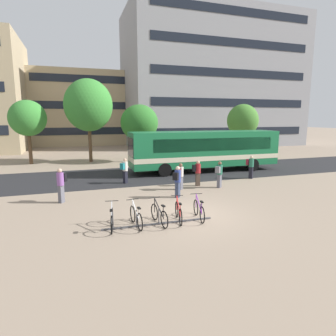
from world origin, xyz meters
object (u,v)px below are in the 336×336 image
(city_bus, at_px, (204,149))
(street_tree_0, at_px, (139,123))
(parked_bicycle_white_1, at_px, (136,217))
(commuter_maroon_pack_4, at_px, (180,175))
(commuter_black_pack_0, at_px, (177,180))
(parked_bicycle_silver_0, at_px, (112,219))
(commuter_maroon_pack_3, at_px, (251,165))
(parked_bicycle_red_3, at_px, (179,212))
(street_tree_3, at_px, (88,105))
(parked_bicycle_purple_4, at_px, (199,210))
(street_tree_1, at_px, (243,121))
(commuter_black_pack_2, at_px, (197,171))
(commuter_teal_pack_5, at_px, (125,169))
(street_tree_2, at_px, (28,118))
(commuter_grey_pack_6, at_px, (219,173))
(parked_bicycle_black_2, at_px, (159,215))
(commuter_black_pack_1, at_px, (61,183))

(city_bus, distance_m, street_tree_0, 7.79)
(parked_bicycle_white_1, distance_m, commuter_maroon_pack_4, 6.30)
(street_tree_0, bearing_deg, commuter_black_pack_0, -93.90)
(parked_bicycle_silver_0, height_order, commuter_maroon_pack_3, commuter_maroon_pack_3)
(parked_bicycle_red_3, xyz_separation_m, street_tree_3, (-2.48, 18.06, 5.04))
(parked_bicycle_purple_4, bearing_deg, street_tree_1, -27.72)
(street_tree_0, relative_size, street_tree_3, 0.70)
(commuter_black_pack_2, relative_size, commuter_maroon_pack_4, 1.02)
(parked_bicycle_red_3, height_order, commuter_teal_pack_5, commuter_teal_pack_5)
(parked_bicycle_white_1, distance_m, street_tree_1, 24.45)
(street_tree_0, xyz_separation_m, street_tree_1, (12.26, 1.37, 0.16))
(street_tree_0, bearing_deg, street_tree_3, 162.80)
(parked_bicycle_purple_4, relative_size, street_tree_0, 0.31)
(parked_bicycle_silver_0, relative_size, parked_bicycle_red_3, 1.01)
(commuter_maroon_pack_4, xyz_separation_m, street_tree_2, (-9.82, 13.49, 3.29))
(parked_bicycle_white_1, relative_size, commuter_grey_pack_6, 1.05)
(parked_bicycle_white_1, bearing_deg, street_tree_2, 13.91)
(parked_bicycle_red_3, height_order, street_tree_2, street_tree_2)
(commuter_teal_pack_5, bearing_deg, commuter_black_pack_2, -65.34)
(parked_bicycle_silver_0, bearing_deg, city_bus, -31.80)
(parked_bicycle_silver_0, distance_m, street_tree_3, 18.71)
(parked_bicycle_silver_0, distance_m, parked_bicycle_white_1, 0.94)
(commuter_maroon_pack_3, bearing_deg, commuter_teal_pack_5, -136.94)
(city_bus, xyz_separation_m, commuter_grey_pack_6, (-1.51, -5.42, -0.83))
(parked_bicycle_black_2, xyz_separation_m, commuter_maroon_pack_4, (2.80, 5.06, 0.53))
(street_tree_1, relative_size, street_tree_3, 0.73)
(city_bus, distance_m, commuter_grey_pack_6, 5.68)
(commuter_maroon_pack_4, height_order, street_tree_0, street_tree_0)
(commuter_black_pack_0, bearing_deg, parked_bicycle_silver_0, 176.41)
(city_bus, xyz_separation_m, commuter_teal_pack_5, (-6.82, -2.40, -0.82))
(city_bus, xyz_separation_m, parked_bicycle_white_1, (-7.71, -10.16, -1.39))
(parked_bicycle_white_1, xyz_separation_m, street_tree_2, (-6.07, 18.52, 3.83))
(commuter_teal_pack_5, bearing_deg, parked_bicycle_white_1, -135.16)
(commuter_black_pack_1, relative_size, commuter_maroon_pack_3, 1.08)
(city_bus, distance_m, commuter_teal_pack_5, 7.27)
(parked_bicycle_silver_0, bearing_deg, commuter_maroon_pack_3, -49.76)
(parked_bicycle_silver_0, relative_size, commuter_maroon_pack_4, 1.07)
(commuter_black_pack_0, bearing_deg, commuter_maroon_pack_4, 19.89)
(parked_bicycle_white_1, relative_size, street_tree_3, 0.22)
(city_bus, relative_size, street_tree_0, 2.18)
(commuter_black_pack_1, height_order, street_tree_1, street_tree_1)
(parked_bicycle_purple_4, xyz_separation_m, commuter_black_pack_0, (0.28, 3.46, 0.60))
(parked_bicycle_black_2, height_order, commuter_maroon_pack_4, commuter_maroon_pack_4)
(city_bus, xyz_separation_m, commuter_black_pack_2, (-2.59, -4.53, -0.84))
(parked_bicycle_silver_0, bearing_deg, parked_bicycle_purple_4, -81.88)
(city_bus, bearing_deg, commuter_black_pack_2, 60.98)
(commuter_black_pack_0, relative_size, commuter_maroon_pack_4, 1.07)
(city_bus, xyz_separation_m, commuter_black_pack_0, (-4.71, -6.69, -0.79))
(commuter_black_pack_2, xyz_separation_m, street_tree_0, (-1.22, 11.02, 2.85))
(commuter_black_pack_1, bearing_deg, parked_bicycle_black_2, 80.31)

